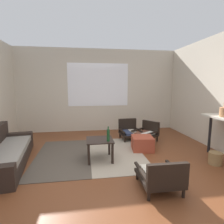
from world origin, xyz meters
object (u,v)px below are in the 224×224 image
(couch, at_px, (4,154))
(glass_bottle, at_px, (108,135))
(armchair_by_window, at_px, (129,130))
(wicker_basket, at_px, (215,158))
(coffee_table, at_px, (100,144))
(ottoman_orange, at_px, (142,143))
(armchair_corner, at_px, (147,132))
(armchair_striped_foreground, at_px, (161,176))

(couch, xyz_separation_m, glass_bottle, (1.99, -0.17, 0.34))
(armchair_by_window, bearing_deg, wicker_basket, -56.88)
(couch, xyz_separation_m, coffee_table, (1.84, -0.03, 0.12))
(glass_bottle, bearing_deg, couch, 175.17)
(couch, distance_m, wicker_basket, 4.08)
(armchair_by_window, relative_size, ottoman_orange, 1.25)
(coffee_table, bearing_deg, armchair_corner, 38.16)
(armchair_by_window, bearing_deg, couch, -154.64)
(armchair_by_window, bearing_deg, armchair_striped_foreground, -93.90)
(glass_bottle, bearing_deg, ottoman_orange, 32.25)
(armchair_by_window, relative_size, glass_bottle, 2.04)
(armchair_striped_foreground, distance_m, ottoman_orange, 1.66)
(armchair_striped_foreground, bearing_deg, couch, 154.59)
(armchair_striped_foreground, relative_size, wicker_basket, 2.67)
(couch, bearing_deg, wicker_basket, -8.12)
(wicker_basket, bearing_deg, armchair_striped_foreground, -154.70)
(armchair_striped_foreground, bearing_deg, wicker_basket, 25.30)
(coffee_table, distance_m, wicker_basket, 2.27)
(armchair_by_window, distance_m, armchair_corner, 0.50)
(armchair_striped_foreground, bearing_deg, ottoman_orange, 80.92)
(armchair_by_window, xyz_separation_m, ottoman_orange, (0.09, -0.93, -0.08))
(coffee_table, height_order, ottoman_orange, coffee_table)
(coffee_table, bearing_deg, ottoman_orange, 22.02)
(couch, distance_m, armchair_corner, 3.39)
(armchair_corner, height_order, glass_bottle, glass_bottle)
(coffee_table, xyz_separation_m, armchair_striped_foreground, (0.78, -1.21, -0.12))
(armchair_striped_foreground, height_order, ottoman_orange, armchair_striped_foreground)
(armchair_corner, xyz_separation_m, glass_bottle, (-1.23, -1.23, 0.31))
(ottoman_orange, height_order, wicker_basket, ottoman_orange)
(armchair_by_window, height_order, armchair_corner, armchair_by_window)
(ottoman_orange, bearing_deg, armchair_by_window, 95.28)
(coffee_table, distance_m, armchair_striped_foreground, 1.45)
(couch, relative_size, glass_bottle, 7.38)
(armchair_by_window, distance_m, armchair_striped_foreground, 2.58)
(armchair_corner, relative_size, wicker_basket, 3.23)
(armchair_corner, distance_m, wicker_basket, 1.83)
(glass_bottle, relative_size, wicker_basket, 1.21)
(couch, height_order, glass_bottle, glass_bottle)
(couch, relative_size, armchair_corner, 2.77)
(wicker_basket, bearing_deg, armchair_corner, 116.40)
(armchair_striped_foreground, relative_size, armchair_corner, 0.83)
(couch, bearing_deg, coffee_table, -1.00)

